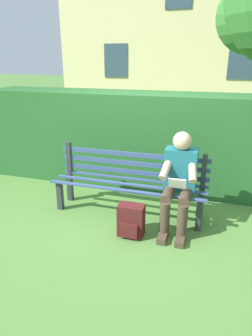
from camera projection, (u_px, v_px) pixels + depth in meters
ground at (128, 213)px, 4.01m from camera, size 60.00×60.00×0.00m
park_bench at (130, 181)px, 3.92m from camera, size 2.01×0.46×0.86m
person_seated at (179, 179)px, 3.53m from camera, size 0.44×0.73×1.16m
hedge_backdrop at (169, 139)px, 4.62m from camera, size 5.96×0.87×1.60m
building_facade at (183, 20)px, 11.57m from camera, size 9.00×3.15×6.63m
backpack at (131, 221)px, 3.45m from camera, size 0.30×0.25×0.39m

